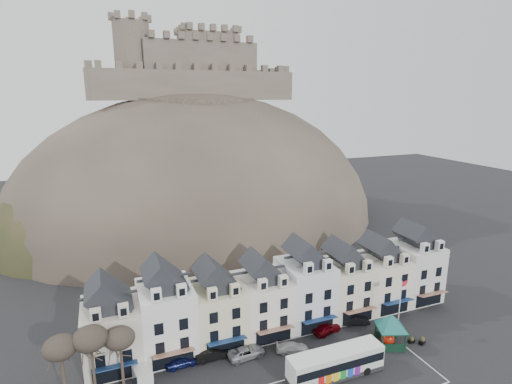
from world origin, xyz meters
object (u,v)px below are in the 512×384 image
white_van (141,372)px  car_maroon (327,328)px  red_buoy (388,340)px  car_silver (246,352)px  car_navy (181,361)px  flagpole (400,304)px  bus_shelter (391,322)px  car_charcoal (356,320)px  bus (336,362)px  car_white (293,348)px  car_black (212,353)px

white_van → car_maroon: white_van is taller
red_buoy → car_silver: 19.10m
white_van → car_navy: (4.97, 0.52, -0.28)m
red_buoy → flagpole: bearing=28.9°
red_buoy → white_van: size_ratio=0.48×
bus_shelter → car_charcoal: 6.84m
car_silver → car_charcoal: car_silver is taller
white_van → bus_shelter: bearing=-19.5°
bus → white_van: size_ratio=2.71×
car_white → car_charcoal: bearing=-60.4°
car_navy → bus: bearing=-119.3°
bus → car_navy: (-16.97, 8.55, -1.21)m
flagpole → car_maroon: (-9.09, 4.09, -4.03)m
white_van → car_black: white_van is taller
bus_shelter → car_black: bus_shelter is taller
car_silver → car_white: car_silver is taller
white_van → car_black: bearing=-6.4°
bus → red_buoy: bearing=13.3°
bus_shelter → red_buoy: 2.57m
bus_shelter → car_charcoal: bus_shelter is taller
bus → car_white: bearing=114.3°
car_navy → bus_shelter: bearing=-105.1°
bus → car_maroon: bearing=64.9°
car_black → car_white: size_ratio=1.07×
white_van → car_charcoal: (30.97, 0.52, -0.30)m
red_buoy → car_white: size_ratio=0.50×
car_maroon → bus: bearing=141.9°
bus → flagpole: flagpole is taller
car_white → white_van: bearing=101.7°
red_buoy → car_white: red_buoy is taller
white_van → car_silver: size_ratio=0.92×
flagpole → white_van: flagpole is taller
car_silver → car_navy: bearing=76.8°
car_black → red_buoy: bearing=-107.0°
red_buoy → car_black: red_buoy is taller
car_navy → car_black: bearing=-92.5°
bus → car_white: 6.75m
red_buoy → car_navy: red_buoy is taller
bus_shelter → car_white: size_ratio=1.59×
white_van → car_silver: bearing=-12.8°
bus → red_buoy: 9.94m
white_van → car_charcoal: bearing=-8.7°
bus → flagpole: 13.85m
car_white → car_charcoal: (11.75, 2.50, 0.03)m
car_silver → car_maroon: 12.63m
car_charcoal → bus_shelter: bearing=-153.0°
white_van → car_black: 9.00m
bus_shelter → car_navy: bearing=-172.5°
bus_shelter → car_black: (-23.14, 6.07, -2.84)m
car_black → car_silver: size_ratio=0.96×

